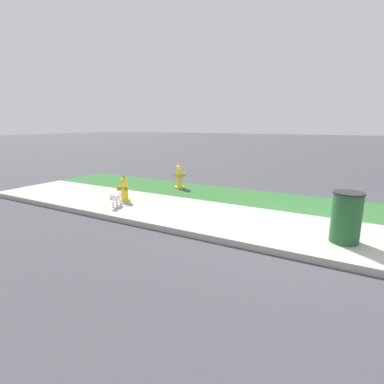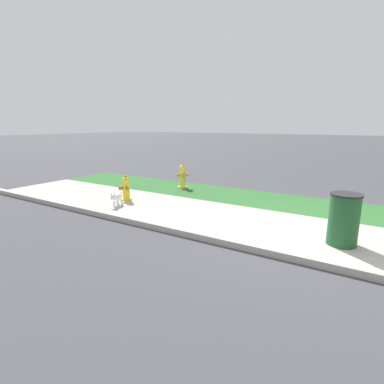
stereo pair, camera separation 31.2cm
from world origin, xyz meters
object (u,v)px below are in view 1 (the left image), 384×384
Objects in this scene: trash_bin at (346,218)px; small_white_dog at (116,198)px; fire_hydrant_across_street at (180,176)px; fire_hydrant_by_grass_verge at (124,189)px.

small_white_dog is at bearing -177.18° from trash_bin.
fire_hydrant_by_grass_verge is (-0.40, -2.25, -0.06)m from fire_hydrant_across_street.
fire_hydrant_across_street reaches higher than fire_hydrant_by_grass_verge.
trash_bin reaches higher than fire_hydrant_by_grass_verge.
fire_hydrant_by_grass_verge is 1.52× the size of small_white_dog.
fire_hydrant_by_grass_verge reaches higher than small_white_dog.
small_white_dog is (0.23, -0.58, -0.11)m from fire_hydrant_by_grass_verge.
fire_hydrant_across_street is 2.28m from fire_hydrant_by_grass_verge.
fire_hydrant_by_grass_verge is 0.76× the size of trash_bin.
fire_hydrant_by_grass_verge is at bearing 176.69° from trash_bin.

